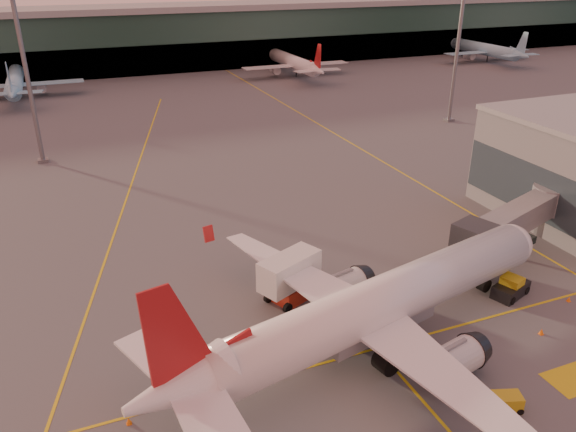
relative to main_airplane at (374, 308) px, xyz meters
name	(u,v)px	position (x,y,z in m)	size (l,w,h in m)	color
ground	(352,405)	(-4.56, -5.20, -3.99)	(600.00, 600.00, 0.00)	#4C4F54
taxi_markings	(147,199)	(-11.88, 39.29, -3.99)	(100.12, 173.00, 0.01)	gold
terminal	(112,40)	(-4.56, 136.59, 4.77)	(400.00, 20.00, 17.60)	#19382D
mast_west_near	(25,67)	(-24.56, 60.80, 10.87)	(2.40, 2.40, 25.60)	slate
mast_east_near	(458,44)	(50.44, 56.80, 10.87)	(2.40, 2.40, 25.60)	slate
distant_aircraft_row	(36,95)	(-25.56, 112.80, -3.99)	(290.00, 34.00, 13.00)	#84C0DC
main_airplane	(374,308)	(0.00, 0.00, 0.00)	(40.29, 36.66, 12.28)	white
jet_bridge	(521,218)	(23.03, 8.65, 0.14)	(19.09, 9.09, 6.01)	slate
catering_truck	(290,276)	(-3.44, 9.22, -1.32)	(6.59, 4.86, 4.70)	red
gpu_cart	(506,403)	(5.37, -9.69, -3.36)	(2.50, 1.95, 1.29)	gold
pushback_tug	(511,288)	(16.40, 2.00, -3.19)	(4.31, 3.21, 1.98)	black
cone_nose	(569,299)	(20.79, -0.93, -3.75)	(0.39, 0.39, 0.50)	orange
cone_tail	(129,421)	(-19.71, -0.88, -3.74)	(0.41, 0.41, 0.53)	orange
cone_wing_left	(297,252)	(0.74, 17.33, -3.75)	(0.40, 0.40, 0.50)	orange
cone_fwd	(541,332)	(14.52, -3.86, -3.73)	(0.43, 0.43, 0.54)	orange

